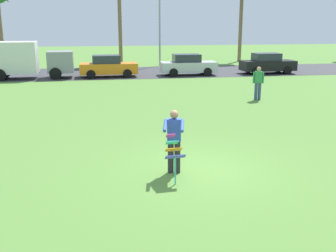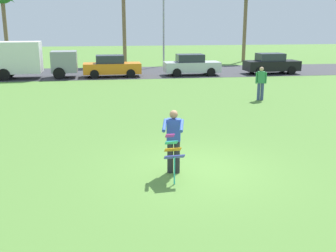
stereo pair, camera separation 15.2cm
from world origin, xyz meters
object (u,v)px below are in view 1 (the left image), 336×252
kite_held (174,151)px  streetlight_pole (159,22)px  parked_truck_grey_van (19,59)px  person_walker_near (258,82)px  parked_car_orange (108,66)px  parked_car_black (267,64)px  parked_car_silver (188,65)px  person_kite_flyer (174,139)px

kite_held → streetlight_pole: (3.70, 28.11, 3.18)m
parked_truck_grey_van → person_walker_near: 17.30m
parked_car_orange → parked_car_black: bearing=-0.0°
parked_car_silver → parked_car_black: same height
parked_car_black → streetlight_pole: 11.02m
person_kite_flyer → person_walker_near: bearing=57.4°
parked_car_black → person_walker_near: 11.55m
kite_held → parked_car_silver: parked_car_silver is taller
person_kite_flyer → kite_held: size_ratio=1.44×
parked_truck_grey_van → kite_held: bearing=-70.1°
kite_held → parked_truck_grey_van: bearing=109.9°
parked_car_orange → parked_car_silver: 6.03m
person_kite_flyer → streetlight_pole: streetlight_pole is taller
kite_held → person_walker_near: bearing=58.5°
parked_truck_grey_van → parked_car_orange: 6.31m
streetlight_pole → kite_held: bearing=-97.5°
person_kite_flyer → streetlight_pole: size_ratio=0.25×
person_kite_flyer → parked_car_orange: (-1.33, 20.10, -0.18)m
person_walker_near → kite_held: bearing=-121.5°
person_kite_flyer → parked_truck_grey_van: bearing=110.7°
person_kite_flyer → person_walker_near: (6.18, 9.65, -0.02)m
kite_held → parked_truck_grey_van: (-7.49, 20.73, 0.59)m
parked_car_silver → person_walker_near: person_walker_near is taller
kite_held → parked_car_black: 23.57m
person_kite_flyer → parked_car_black: 22.96m
kite_held → person_kite_flyer: bearing=79.1°
person_kite_flyer → kite_held: (-0.12, -0.63, -0.13)m
parked_car_silver → streetlight_pole: (-1.12, 7.38, 3.22)m
kite_held → parked_car_black: (11.22, 20.73, -0.04)m
person_walker_near → parked_car_black: bearing=64.8°
parked_car_black → person_walker_near: bearing=-115.2°
parked_truck_grey_van → parked_car_black: 18.72m
kite_held → parked_car_orange: size_ratio=0.28×
parked_truck_grey_van → parked_car_orange: parked_truck_grey_van is taller
person_kite_flyer → parked_car_silver: bearing=76.8°
parked_truck_grey_van → person_walker_near: size_ratio=3.91×
parked_car_orange → person_walker_near: size_ratio=2.44×
parked_car_orange → streetlight_pole: size_ratio=0.60×
kite_held → parked_car_orange: parked_car_orange is taller
person_walker_near → streetlight_pole: bearing=98.3°
person_kite_flyer → parked_truck_grey_van: 21.49m
parked_truck_grey_van → streetlight_pole: (11.18, 7.38, 2.59)m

